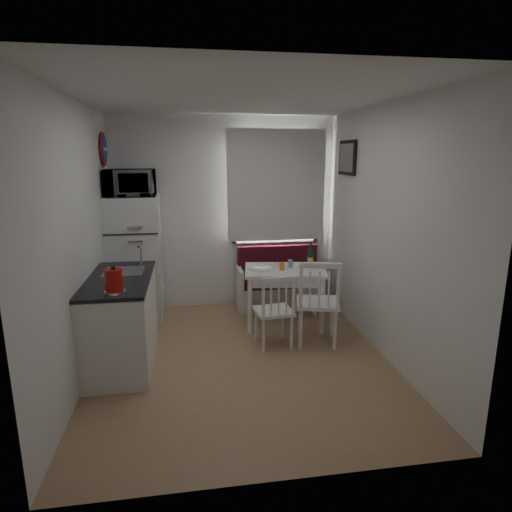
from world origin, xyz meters
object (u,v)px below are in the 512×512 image
(microwave, at_px, (130,183))
(kitchen_counter, at_px, (122,319))
(chair_left, at_px, (275,304))
(chair_right, at_px, (321,294))
(bench, at_px, (279,287))
(fridge, at_px, (136,258))
(dining_table, at_px, (285,275))
(kettle, at_px, (114,281))
(wine_bottle, at_px, (311,255))

(microwave, bearing_deg, kitchen_counter, -90.94)
(chair_left, relative_size, chair_right, 0.82)
(bench, xyz_separation_m, microwave, (-1.91, -0.16, 1.47))
(kitchen_counter, bearing_deg, fridge, 89.10)
(dining_table, height_order, chair_left, chair_left)
(microwave, bearing_deg, fridge, 90.00)
(kitchen_counter, xyz_separation_m, kettle, (0.05, -0.54, 0.57))
(microwave, xyz_separation_m, kettle, (0.03, -1.73, -0.73))
(dining_table, xyz_separation_m, kettle, (-1.80, -1.23, 0.38))
(kettle, bearing_deg, chair_right, 15.25)
(dining_table, bearing_deg, kitchen_counter, -150.95)
(chair_right, distance_m, wine_bottle, 0.82)
(chair_right, xyz_separation_m, microwave, (-2.08, 1.17, 1.15))
(chair_left, xyz_separation_m, microwave, (-1.58, 1.16, 1.24))
(dining_table, relative_size, fridge, 0.67)
(dining_table, bearing_deg, wine_bottle, 24.42)
(kitchen_counter, distance_m, wine_bottle, 2.37)
(fridge, bearing_deg, bench, 3.23)
(chair_left, relative_size, fridge, 0.28)
(dining_table, bearing_deg, kettle, -137.17)
(kitchen_counter, xyz_separation_m, chair_left, (1.60, 0.04, 0.06))
(kitchen_counter, xyz_separation_m, chair_right, (2.10, 0.02, 0.15))
(kitchen_counter, relative_size, bench, 1.11)
(bench, height_order, microwave, microwave)
(bench, xyz_separation_m, wine_bottle, (0.27, -0.56, 0.59))
(microwave, bearing_deg, bench, 4.72)
(wine_bottle, bearing_deg, bench, 116.14)
(chair_right, xyz_separation_m, wine_bottle, (0.10, 0.77, 0.26))
(wine_bottle, bearing_deg, chair_right, -97.39)
(bench, xyz_separation_m, chair_right, (0.17, -1.33, 0.33))
(chair_left, relative_size, microwave, 0.76)
(fridge, bearing_deg, kitchen_counter, -90.90)
(bench, relative_size, kettle, 4.86)
(dining_table, bearing_deg, fridge, 171.74)
(chair_right, bearing_deg, microwave, 164.07)
(kitchen_counter, distance_m, fridge, 1.29)
(wine_bottle, bearing_deg, dining_table, -164.05)
(bench, bearing_deg, dining_table, -96.63)
(fridge, bearing_deg, kettle, -89.03)
(kitchen_counter, distance_m, microwave, 1.76)
(kettle, bearing_deg, wine_bottle, 31.75)
(microwave, height_order, kettle, microwave)
(bench, height_order, dining_table, bench)
(kitchen_counter, bearing_deg, chair_right, 0.63)
(fridge, bearing_deg, chair_right, -30.42)
(dining_table, distance_m, chair_right, 0.72)
(kitchen_counter, distance_m, chair_left, 1.60)
(kitchen_counter, relative_size, microwave, 2.24)
(chair_left, bearing_deg, bench, 69.76)
(chair_left, xyz_separation_m, kettle, (-1.55, -0.57, 0.50))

